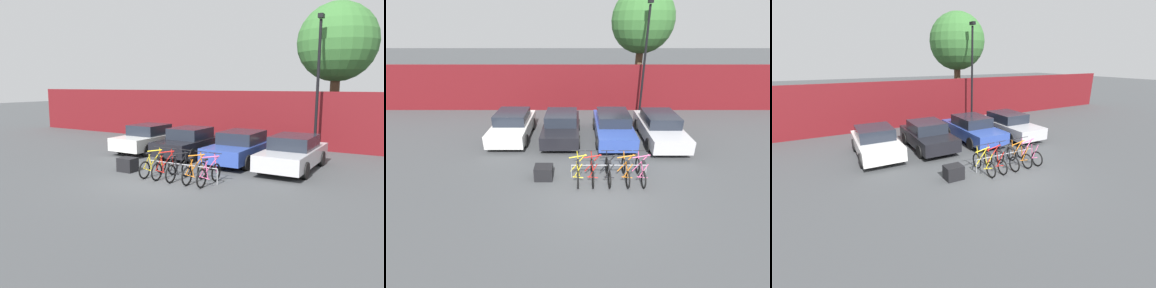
# 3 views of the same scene
# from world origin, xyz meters

# --- Properties ---
(ground_plane) EXTENTS (120.00, 120.00, 0.00)m
(ground_plane) POSITION_xyz_m (0.00, 0.00, 0.00)
(ground_plane) COLOR #424447
(hoarding_wall) EXTENTS (36.00, 0.16, 3.09)m
(hoarding_wall) POSITION_xyz_m (0.00, 9.50, 1.54)
(hoarding_wall) COLOR maroon
(hoarding_wall) RESTS_ON ground
(bike_rack) EXTENTS (2.95, 0.04, 0.57)m
(bike_rack) POSITION_xyz_m (0.48, 0.68, 0.47)
(bike_rack) COLOR gray
(bike_rack) RESTS_ON ground
(bicycle_yellow) EXTENTS (0.68, 1.71, 1.05)m
(bicycle_yellow) POSITION_xyz_m (-0.73, 0.53, 0.38)
(bicycle_yellow) COLOR black
(bicycle_yellow) RESTS_ON ground
(bicycle_red) EXTENTS (0.68, 1.71, 1.05)m
(bicycle_red) POSITION_xyz_m (-0.17, 0.53, 0.38)
(bicycle_red) COLOR black
(bicycle_red) RESTS_ON ground
(bicycle_black) EXTENTS (0.68, 1.71, 1.05)m
(bicycle_black) POSITION_xyz_m (0.43, 0.53, 0.38)
(bicycle_black) COLOR black
(bicycle_black) RESTS_ON ground
(bicycle_orange) EXTENTS (0.68, 1.71, 1.05)m
(bicycle_orange) POSITION_xyz_m (1.11, 0.53, 0.38)
(bicycle_orange) COLOR black
(bicycle_orange) RESTS_ON ground
(bicycle_pink) EXTENTS (0.68, 1.71, 1.05)m
(bicycle_pink) POSITION_xyz_m (1.68, 0.53, 0.38)
(bicycle_pink) COLOR black
(bicycle_pink) RESTS_ON ground
(car_white) EXTENTS (1.91, 4.05, 1.40)m
(car_white) POSITION_xyz_m (-4.16, 4.66, 0.69)
(car_white) COLOR silver
(car_white) RESTS_ON ground
(car_black) EXTENTS (1.91, 4.07, 1.40)m
(car_black) POSITION_xyz_m (-1.59, 4.54, 0.69)
(car_black) COLOR black
(car_black) RESTS_ON ground
(car_blue) EXTENTS (1.91, 4.47, 1.40)m
(car_blue) POSITION_xyz_m (1.10, 4.54, 0.69)
(car_blue) COLOR #2D479E
(car_blue) RESTS_ON ground
(car_silver) EXTENTS (1.91, 4.60, 1.40)m
(car_silver) POSITION_xyz_m (3.48, 4.37, 0.69)
(car_silver) COLOR #B7B7BC
(car_silver) RESTS_ON ground
(lamp_post) EXTENTS (0.24, 0.44, 6.78)m
(lamp_post) POSITION_xyz_m (3.38, 8.50, 3.75)
(lamp_post) COLOR black
(lamp_post) RESTS_ON ground
(cargo_crate) EXTENTS (0.70, 0.56, 0.55)m
(cargo_crate) POSITION_xyz_m (-2.06, 0.60, 0.28)
(cargo_crate) COLOR black
(cargo_crate) RESTS_ON ground
(tree_behind_hoarding) EXTENTS (4.24, 4.24, 7.84)m
(tree_behind_hoarding) POSITION_xyz_m (3.66, 11.30, 5.67)
(tree_behind_hoarding) COLOR brown
(tree_behind_hoarding) RESTS_ON ground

